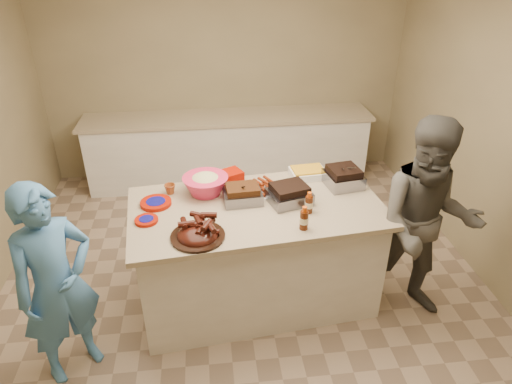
{
  "coord_description": "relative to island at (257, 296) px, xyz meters",
  "views": [
    {
      "loc": [
        -0.28,
        -3.2,
        2.88
      ],
      "look_at": [
        0.09,
        -0.04,
        1.06
      ],
      "focal_mm": 32.0,
      "sensor_mm": 36.0,
      "label": 1
    }
  ],
  "objects": [
    {
      "name": "room",
      "position": [
        -0.09,
        0.09,
        0.0
      ],
      "size": [
        4.5,
        5.0,
        2.7
      ],
      "primitive_type": null,
      "color": "#92835F",
      "rests_on": "ground"
    },
    {
      "name": "back_counter",
      "position": [
        -0.09,
        2.29,
        0.45
      ],
      "size": [
        3.6,
        0.64,
        0.9
      ],
      "primitive_type": null,
      "color": "silver",
      "rests_on": "ground"
    },
    {
      "name": "island",
      "position": [
        0.0,
        0.0,
        0.0
      ],
      "size": [
        2.13,
        1.27,
        0.96
      ],
      "primitive_type": null,
      "rotation": [
        0.0,
        0.0,
        0.1
      ],
      "color": "silver",
      "rests_on": "ground"
    },
    {
      "name": "rib_platter",
      "position": [
        -0.47,
        -0.39,
        0.96
      ],
      "size": [
        0.42,
        0.42,
        0.16
      ],
      "primitive_type": null,
      "rotation": [
        0.0,
        0.0,
        -0.07
      ],
      "color": "#45150D",
      "rests_on": "island"
    },
    {
      "name": "pulled_pork_tray",
      "position": [
        -0.11,
        0.08,
        0.96
      ],
      "size": [
        0.32,
        0.25,
        0.09
      ],
      "primitive_type": "cube",
      "rotation": [
        0.0,
        0.0,
        0.06
      ],
      "color": "#47230F",
      "rests_on": "island"
    },
    {
      "name": "brisket_tray",
      "position": [
        0.27,
        0.03,
        0.96
      ],
      "size": [
        0.39,
        0.35,
        0.1
      ],
      "primitive_type": "cube",
      "rotation": [
        0.0,
        0.0,
        0.28
      ],
      "color": "black",
      "rests_on": "island"
    },
    {
      "name": "roasting_pan",
      "position": [
        0.78,
        0.25,
        0.96
      ],
      "size": [
        0.33,
        0.33,
        0.12
      ],
      "primitive_type": "cube",
      "rotation": [
        0.0,
        0.0,
        0.16
      ],
      "color": "gray",
      "rests_on": "island"
    },
    {
      "name": "coleslaw_bowl",
      "position": [
        -0.4,
        0.25,
        0.96
      ],
      "size": [
        0.42,
        0.42,
        0.26
      ],
      "primitive_type": null,
      "rotation": [
        0.0,
        0.0,
        0.1
      ],
      "color": "#DA2953",
      "rests_on": "island"
    },
    {
      "name": "sausage_plate",
      "position": [
        0.07,
        0.22,
        0.96
      ],
      "size": [
        0.41,
        0.41,
        0.05
      ],
      "primitive_type": "cylinder",
      "rotation": [
        0.0,
        0.0,
        0.43
      ],
      "color": "silver",
      "rests_on": "island"
    },
    {
      "name": "mac_cheese_dish",
      "position": [
        0.52,
        0.45,
        0.96
      ],
      "size": [
        0.33,
        0.25,
        0.08
      ],
      "primitive_type": "cube",
      "rotation": [
        0.0,
        0.0,
        0.08
      ],
      "color": "gold",
      "rests_on": "island"
    },
    {
      "name": "bbq_bottle_a",
      "position": [
        0.31,
        -0.36,
        0.96
      ],
      "size": [
        0.07,
        0.07,
        0.19
      ],
      "primitive_type": "cylinder",
      "rotation": [
        0.0,
        0.0,
        0.1
      ],
      "color": "#431A08",
      "rests_on": "island"
    },
    {
      "name": "bbq_bottle_b",
      "position": [
        0.39,
        -0.15,
        0.96
      ],
      "size": [
        0.07,
        0.07,
        0.18
      ],
      "primitive_type": "cylinder",
      "rotation": [
        0.0,
        0.0,
        0.1
      ],
      "color": "#431A08",
      "rests_on": "island"
    },
    {
      "name": "mustard_bottle",
      "position": [
        -0.16,
        0.21,
        0.96
      ],
      "size": [
        0.05,
        0.05,
        0.13
      ],
      "primitive_type": "cylinder",
      "rotation": [
        0.0,
        0.0,
        0.1
      ],
      "color": "yellow",
      "rests_on": "island"
    },
    {
      "name": "sauce_bowl",
      "position": [
        0.01,
        0.25,
        0.96
      ],
      "size": [
        0.15,
        0.06,
        0.15
      ],
      "primitive_type": "imported",
      "rotation": [
        0.0,
        0.0,
        0.1
      ],
      "color": "silver",
      "rests_on": "island"
    },
    {
      "name": "plate_stack_large",
      "position": [
        -0.81,
        0.12,
        0.96
      ],
      "size": [
        0.28,
        0.28,
        0.03
      ],
      "primitive_type": "cylinder",
      "rotation": [
        0.0,
        0.0,
        0.1
      ],
      "color": "#971000",
      "rests_on": "island"
    },
    {
      "name": "plate_stack_small",
      "position": [
        -0.86,
        -0.13,
        0.96
      ],
      "size": [
        0.2,
        0.2,
        0.02
      ],
      "primitive_type": "cylinder",
      "rotation": [
        0.0,
        0.0,
        0.1
      ],
      "color": "#971000",
      "rests_on": "island"
    },
    {
      "name": "plastic_cup",
      "position": [
        -0.7,
        0.28,
        0.96
      ],
      "size": [
        0.1,
        0.09,
        0.09
      ],
      "primitive_type": "imported",
      "rotation": [
        0.0,
        0.0,
        0.1
      ],
      "color": "brown",
      "rests_on": "island"
    },
    {
      "name": "basket_stack",
      "position": [
        -0.19,
        0.41,
        0.96
      ],
      "size": [
        0.27,
        0.24,
        0.11
      ],
      "primitive_type": "cube",
      "rotation": [
        0.0,
        0.0,
        0.45
      ],
      "color": "#971000",
      "rests_on": "island"
    },
    {
      "name": "guest_blue",
      "position": [
        -1.45,
        -0.58,
        0.0
      ],
      "size": [
        1.43,
        1.57,
        0.37
      ],
      "primitive_type": "imported",
      "rotation": [
        0.0,
        0.0,
        0.68
      ],
      "color": "#4783C1",
      "rests_on": "ground"
    },
    {
      "name": "guest_gray",
      "position": [
        1.31,
        -0.29,
        0.0
      ],
      "size": [
        1.29,
        1.92,
        0.66
      ],
      "primitive_type": "imported",
      "rotation": [
        0.0,
        0.0,
        -0.27
      ],
      "color": "#54524C",
      "rests_on": "ground"
    }
  ]
}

